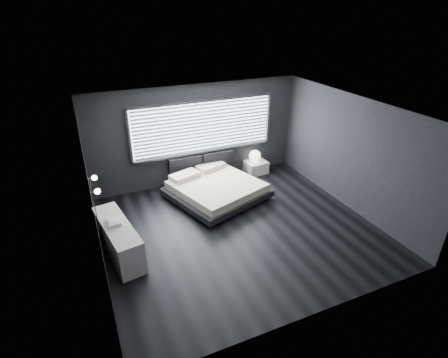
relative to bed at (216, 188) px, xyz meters
name	(u,v)px	position (x,y,z in m)	size (l,w,h in m)	color
room	(240,175)	(-0.08, -1.59, 1.13)	(6.04, 6.00, 2.80)	black
window	(204,127)	(0.12, 1.11, 1.34)	(4.14, 0.09, 1.52)	white
headboard	(202,163)	(0.01, 1.05, 0.30)	(1.96, 0.16, 0.52)	black
sconce_near	(97,191)	(-2.96, -1.54, 1.33)	(0.18, 0.11, 0.11)	silver
sconce_far	(94,178)	(-2.96, -0.94, 1.33)	(0.18, 0.11, 0.11)	silver
wall_art_upper	(93,195)	(-3.06, -2.14, 1.58)	(0.01, 0.48, 0.48)	#47474C
wall_art_lower	(96,212)	(-3.06, -1.89, 1.11)	(0.01, 0.48, 0.48)	#47474C
bed	(216,188)	(0.00, 0.00, 0.00)	(2.78, 2.71, 0.58)	black
nightstand	(256,167)	(1.70, 0.91, -0.08)	(0.64, 0.53, 0.37)	white
orb_lamp	(255,156)	(1.67, 0.95, 0.28)	(0.35, 0.35, 0.35)	white
dresser	(118,239)	(-2.73, -1.39, 0.09)	(0.80, 1.87, 0.72)	white
book_stack	(114,222)	(-2.75, -1.34, 0.49)	(0.28, 0.37, 0.07)	white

